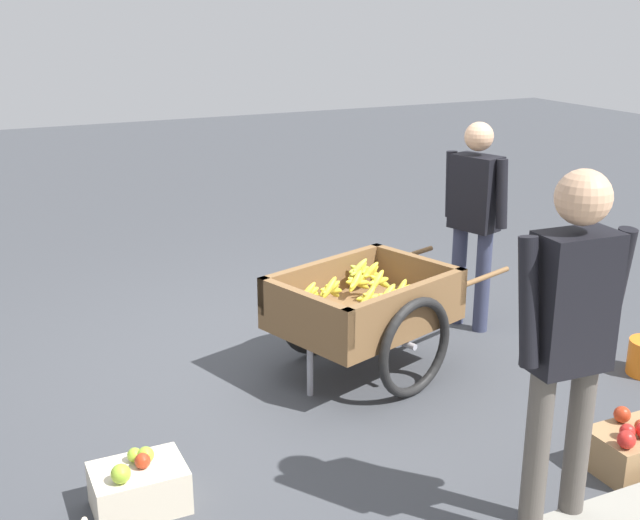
% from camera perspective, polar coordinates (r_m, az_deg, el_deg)
% --- Properties ---
extents(ground_plane, '(24.00, 24.00, 0.00)m').
position_cam_1_polar(ground_plane, '(5.45, -1.98, -7.33)').
color(ground_plane, '#3D3F44').
extents(fruit_cart, '(1.80, 1.24, 0.72)m').
position_cam_1_polar(fruit_cart, '(5.15, 3.18, -3.59)').
color(fruit_cart, brown).
rests_on(fruit_cart, ground).
extents(vendor_person, '(0.30, 0.53, 1.54)m').
position_cam_1_polar(vendor_person, '(5.85, 11.03, 3.63)').
color(vendor_person, '#333851').
rests_on(vendor_person, ground).
extents(apple_crate, '(0.44, 0.32, 0.31)m').
position_cam_1_polar(apple_crate, '(4.05, -12.86, -15.54)').
color(apple_crate, beige).
rests_on(apple_crate, ground).
extents(mixed_fruit_crate, '(0.44, 0.32, 0.31)m').
position_cam_1_polar(mixed_fruit_crate, '(4.53, 21.54, -12.47)').
color(mixed_fruit_crate, '#99754C').
rests_on(mixed_fruit_crate, ground).
extents(bystander_person, '(0.52, 0.23, 1.70)m').
position_cam_1_polar(bystander_person, '(3.49, 17.48, -4.66)').
color(bystander_person, '#4C4742').
rests_on(bystander_person, ground).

